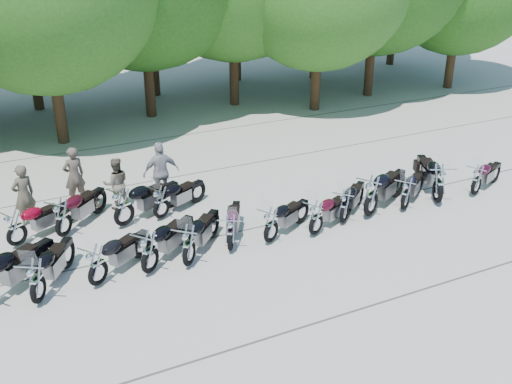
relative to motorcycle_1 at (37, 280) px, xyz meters
name	(u,v)px	position (x,y,z in m)	size (l,w,h in m)	color
ground	(281,252)	(5.96, -0.33, -0.63)	(90.00, 90.00, 0.00)	#A6A396
motorcycle_1	(37,280)	(0.00, 0.00, 0.00)	(0.68, 2.24, 1.26)	black
motorcycle_2	(97,264)	(1.35, 0.12, -0.02)	(0.66, 2.16, 1.22)	black
motorcycle_3	(149,251)	(2.60, 0.12, 0.02)	(0.70, 2.31, 1.30)	black
motorcycle_4	(189,244)	(3.56, 0.02, 0.01)	(0.69, 2.26, 1.28)	black
motorcycle_5	(230,232)	(4.79, 0.27, -0.05)	(0.63, 2.06, 1.17)	#3D0824
motorcycle_6	(271,224)	(5.92, 0.18, -0.05)	(0.63, 2.07, 1.17)	black
motorcycle_7	(316,217)	(7.20, 0.01, -0.05)	(0.63, 2.07, 1.17)	#380713
motorcycle_8	(345,205)	(8.31, 0.30, -0.05)	(0.62, 2.05, 1.16)	black
motorcycle_9	(372,195)	(9.19, 0.28, 0.09)	(0.78, 2.57, 1.45)	black
motorcycle_10	(406,193)	(10.38, 0.20, -0.04)	(0.63, 2.08, 1.18)	black
motorcycle_11	(439,182)	(11.55, 0.14, 0.09)	(0.78, 2.55, 1.44)	black
motorcycle_12	(477,179)	(13.04, 0.07, -0.05)	(0.62, 2.04, 1.15)	#310617
motorcycle_13	(16,227)	(-0.13, 2.94, -0.04)	(0.64, 2.11, 1.19)	maroon
motorcycle_14	(63,217)	(1.06, 2.93, 0.01)	(0.69, 2.27, 1.28)	#340711
motorcycle_15	(123,206)	(2.68, 2.80, 0.04)	(0.73, 2.39, 1.35)	black
motorcycle_16	(161,201)	(3.76, 2.81, -0.05)	(0.63, 2.08, 1.17)	black
rider_0	(24,195)	(0.26, 4.23, 0.26)	(0.65, 0.43, 1.79)	brown
rider_1	(116,184)	(2.83, 4.13, 0.16)	(0.77, 0.60, 1.59)	brown
rider_2	(161,172)	(4.18, 4.03, 0.32)	(1.11, 0.46, 1.89)	#9F9FA2
rider_3	(74,176)	(1.79, 5.03, 0.27)	(0.66, 0.43, 1.80)	brown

